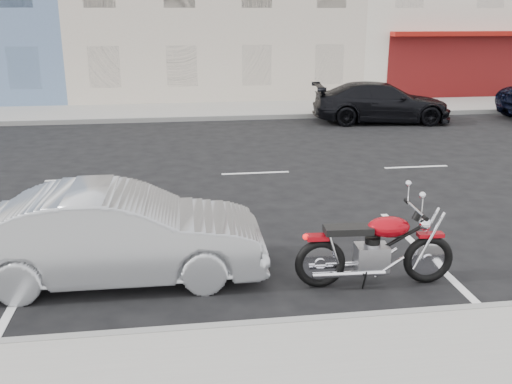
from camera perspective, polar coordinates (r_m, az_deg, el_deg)
The scene contains 7 objects.
ground at distance 13.90m, azimuth 8.13°, elevation 2.19°, with size 120.00×120.00×0.00m, color black.
sidewalk_far at distance 21.90m, azimuth -11.16°, elevation 7.85°, with size 80.00×3.40×0.15m, color gray.
curb_near at distance 6.97m, azimuth -17.31°, elevation -14.03°, with size 80.00×0.12×0.16m, color gray.
curb_far at distance 20.23m, azimuth -11.38°, elevation 7.06°, with size 80.00×0.12×0.16m, color gray.
motorcycle at distance 8.29m, azimuth 17.10°, elevation -5.45°, with size 2.23×0.74×1.12m.
sedan_silver at distance 8.21m, azimuth -13.61°, elevation -4.14°, with size 1.43×4.09×1.35m, color #A0A2A7.
car_far at distance 20.28m, azimuth 12.43°, elevation 8.75°, with size 1.91×4.69×1.36m, color black.
Camera 1 is at (-3.79, -12.87, 3.64)m, focal length 40.00 mm.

